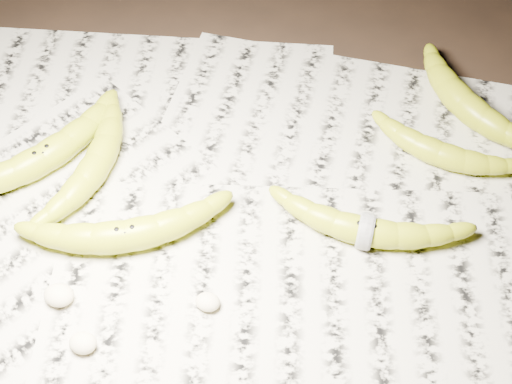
% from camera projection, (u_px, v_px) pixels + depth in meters
% --- Properties ---
extents(ground, '(3.00, 3.00, 0.00)m').
position_uv_depth(ground, '(237.00, 212.00, 0.88)').
color(ground, black).
rests_on(ground, ground).
extents(newspaper_patch, '(0.90, 0.70, 0.01)m').
position_uv_depth(newspaper_patch, '(198.00, 225.00, 0.86)').
color(newspaper_patch, beige).
rests_on(newspaper_patch, ground).
extents(banana_left_a, '(0.18, 0.23, 0.04)m').
position_uv_depth(banana_left_a, '(42.00, 156.00, 0.90)').
color(banana_left_a, '#A4B516').
rests_on(banana_left_a, newspaper_patch).
extents(banana_left_b, '(0.07, 0.20, 0.04)m').
position_uv_depth(banana_left_b, '(97.00, 161.00, 0.89)').
color(banana_left_b, '#A4B516').
rests_on(banana_left_b, newspaper_patch).
extents(banana_center, '(0.23, 0.15, 0.04)m').
position_uv_depth(banana_center, '(126.00, 234.00, 0.83)').
color(banana_center, '#A4B516').
rests_on(banana_center, newspaper_patch).
extents(banana_taped, '(0.22, 0.06, 0.04)m').
position_uv_depth(banana_taped, '(366.00, 229.00, 0.83)').
color(banana_taped, '#A4B516').
rests_on(banana_taped, newspaper_patch).
extents(banana_upper_a, '(0.18, 0.09, 0.03)m').
position_uv_depth(banana_upper_a, '(440.00, 152.00, 0.91)').
color(banana_upper_a, '#A4B516').
rests_on(banana_upper_a, newspaper_patch).
extents(banana_upper_b, '(0.19, 0.18, 0.04)m').
position_uv_depth(banana_upper_b, '(465.00, 102.00, 0.95)').
color(banana_upper_b, '#A4B516').
rests_on(banana_upper_b, newspaper_patch).
extents(measuring_tape, '(0.00, 0.05, 0.05)m').
position_uv_depth(measuring_tape, '(366.00, 229.00, 0.83)').
color(measuring_tape, white).
rests_on(measuring_tape, newspaper_patch).
extents(flesh_chunk_a, '(0.03, 0.03, 0.02)m').
position_uv_depth(flesh_chunk_a, '(58.00, 293.00, 0.79)').
color(flesh_chunk_a, beige).
rests_on(flesh_chunk_a, newspaper_patch).
extents(flesh_chunk_b, '(0.03, 0.03, 0.02)m').
position_uv_depth(flesh_chunk_b, '(82.00, 341.00, 0.76)').
color(flesh_chunk_b, beige).
rests_on(flesh_chunk_b, newspaper_patch).
extents(flesh_chunk_c, '(0.03, 0.02, 0.02)m').
position_uv_depth(flesh_chunk_c, '(208.00, 300.00, 0.79)').
color(flesh_chunk_c, beige).
rests_on(flesh_chunk_c, newspaper_patch).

